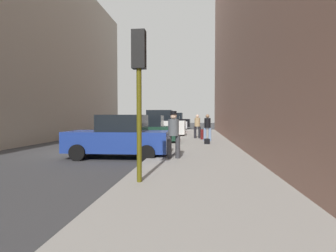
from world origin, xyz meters
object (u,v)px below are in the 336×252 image
at_px(pedestrian_in_tan_coat, 197,125).
at_px(parked_black_suv, 174,121).
at_px(parked_silver_sedan, 171,124).
at_px(parked_red_hatchback, 165,125).
at_px(pedestrian_with_beanie, 173,132).
at_px(duffel_bag, 207,141).
at_px(parked_blue_sedan, 119,137).
at_px(parked_dark_green_sedan, 145,130).
at_px(traffic_light, 139,73).
at_px(parked_white_van, 158,125).
at_px(fire_hydrant, 176,134).
at_px(pedestrian_in_jeans, 207,126).
at_px(rolling_suitcase, 203,134).

bearing_deg(pedestrian_in_tan_coat, parked_black_suv, 100.18).
bearing_deg(pedestrian_in_tan_coat, parked_silver_sedan, 103.87).
height_order(parked_red_hatchback, pedestrian_with_beanie, pedestrian_with_beanie).
height_order(pedestrian_in_tan_coat, duffel_bag, pedestrian_in_tan_coat).
xyz_separation_m(parked_red_hatchback, pedestrian_in_tan_coat, (3.26, -7.60, 0.26)).
bearing_deg(pedestrian_with_beanie, parked_silver_sedan, 95.96).
bearing_deg(parked_blue_sedan, parked_dark_green_sedan, 90.00).
height_order(traffic_light, duffel_bag, traffic_light).
xyz_separation_m(parked_white_van, parked_silver_sedan, (0.00, 10.57, -0.18)).
height_order(parked_blue_sedan, pedestrian_with_beanie, pedestrian_with_beanie).
height_order(fire_hydrant, pedestrian_with_beanie, pedestrian_with_beanie).
distance_m(parked_blue_sedan, parked_black_suv, 26.66).
bearing_deg(parked_silver_sedan, parked_red_hatchback, -90.00).
bearing_deg(fire_hydrant, parked_red_hatchback, 101.54).
distance_m(parked_white_van, fire_hydrant, 4.31).
relative_size(parked_white_van, parked_silver_sedan, 1.09).
bearing_deg(parked_silver_sedan, traffic_light, -85.95).
distance_m(fire_hydrant, traffic_light, 11.95).
bearing_deg(parked_dark_green_sedan, pedestrian_in_tan_coat, 43.07).
height_order(parked_red_hatchback, fire_hydrant, parked_red_hatchback).
relative_size(parked_white_van, parked_red_hatchback, 1.10).
distance_m(parked_blue_sedan, fire_hydrant, 7.48).
bearing_deg(pedestrian_in_tan_coat, traffic_light, -96.21).
bearing_deg(pedestrian_in_tan_coat, duffel_bag, -82.01).
bearing_deg(parked_black_suv, duffel_bag, -80.21).
relative_size(parked_blue_sedan, parked_red_hatchback, 1.01).
bearing_deg(fire_hydrant, pedestrian_with_beanie, -86.11).
bearing_deg(parked_blue_sedan, parked_white_van, 90.00).
relative_size(parked_white_van, pedestrian_in_jeans, 2.69).
xyz_separation_m(traffic_light, pedestrian_in_jeans, (2.05, 10.78, -1.65)).
height_order(parked_blue_sedan, pedestrian_in_jeans, pedestrian_in_jeans).
relative_size(parked_red_hatchback, parked_silver_sedan, 0.99).
xyz_separation_m(parked_red_hatchback, parked_silver_sedan, (-0.00, 5.61, 0.00)).
bearing_deg(parked_red_hatchback, parked_dark_green_sedan, -90.00).
relative_size(parked_red_hatchback, pedestrian_with_beanie, 2.37).
height_order(traffic_light, pedestrian_with_beanie, traffic_light).
relative_size(parked_white_van, rolling_suitcase, 4.43).
height_order(parked_silver_sedan, fire_hydrant, parked_silver_sedan).
distance_m(traffic_light, pedestrian_in_tan_coat, 13.15).
xyz_separation_m(fire_hydrant, rolling_suitcase, (1.86, 0.45, -0.01)).
xyz_separation_m(fire_hydrant, pedestrian_in_tan_coat, (1.46, 1.23, 0.61)).
bearing_deg(pedestrian_in_jeans, duffel_bag, -93.02).
height_order(rolling_suitcase, duffel_bag, rolling_suitcase).
height_order(parked_red_hatchback, duffel_bag, parked_red_hatchback).
xyz_separation_m(parked_dark_green_sedan, rolling_suitcase, (3.67, 2.27, -0.36)).
height_order(parked_dark_green_sedan, pedestrian_with_beanie, pedestrian_with_beanie).
relative_size(traffic_light, pedestrian_in_tan_coat, 2.11).
bearing_deg(parked_silver_sedan, parked_dark_green_sedan, -90.00).
height_order(parked_white_van, fire_hydrant, parked_white_van).
xyz_separation_m(pedestrian_in_tan_coat, pedestrian_in_jeans, (0.64, -2.19, 0.00)).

